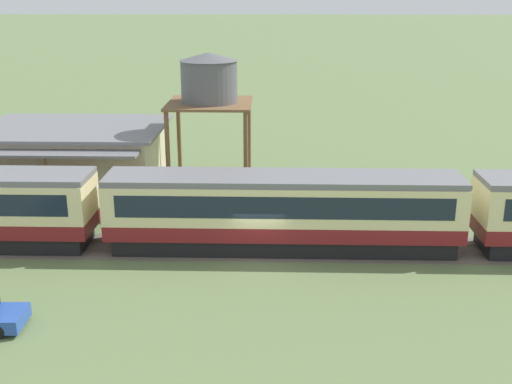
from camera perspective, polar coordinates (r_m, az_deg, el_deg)
ground_plane at (r=32.91m, az=0.26°, el=-5.90°), size 600.00×600.00×0.00m
passenger_train at (r=33.30m, az=2.88°, el=-1.49°), size 56.96×3.23×4.03m
railway_track at (r=34.35m, az=-5.55°, el=-4.92°), size 104.77×3.60×0.04m
station_building at (r=43.97m, az=-15.78°, el=2.75°), size 11.84×9.91×4.57m
water_tower at (r=40.25m, az=-4.19°, el=9.62°), size 5.21×5.21×9.41m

